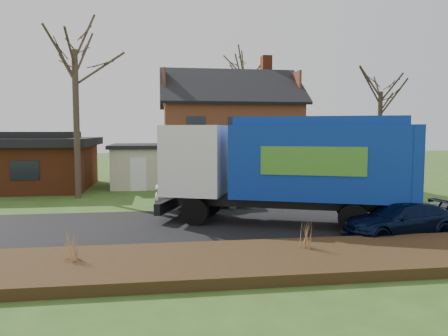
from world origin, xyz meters
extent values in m
plane|color=#30501A|center=(0.00, 0.00, 0.00)|extent=(120.00, 120.00, 0.00)
cube|color=black|center=(0.00, 0.00, 0.01)|extent=(80.00, 7.00, 0.02)
cube|color=black|center=(0.00, -5.30, 0.15)|extent=(80.00, 3.50, 0.30)
cube|color=beige|center=(2.00, 14.00, 1.35)|extent=(9.00, 7.50, 2.70)
cube|color=#5B271A|center=(2.00, 14.00, 4.10)|extent=(9.00, 7.50, 2.80)
cube|color=brown|center=(5.00, 15.00, 8.46)|extent=(0.70, 0.90, 1.60)
cube|color=beige|center=(-4.20, 13.50, 1.30)|extent=(3.50, 5.50, 2.60)
cube|color=black|center=(-4.20, 13.50, 2.72)|extent=(3.90, 5.90, 0.24)
cube|color=brown|center=(-12.00, 13.00, 1.40)|extent=(9.00, 7.50, 2.80)
cube|color=black|center=(-12.00, 13.00, 3.05)|extent=(9.80, 8.20, 0.50)
cube|color=black|center=(-12.00, 13.00, 3.50)|extent=(7.00, 6.00, 0.40)
cylinder|color=black|center=(-1.49, 0.19, 0.55)|extent=(1.16, 0.75, 1.10)
cylinder|color=black|center=(-0.67, 2.27, 0.55)|extent=(1.16, 0.75, 1.10)
cylinder|color=black|center=(4.14, -2.02, 0.55)|extent=(1.16, 0.75, 1.10)
cylinder|color=black|center=(4.95, 0.05, 0.55)|extent=(1.16, 0.75, 1.10)
cylinder|color=black|center=(5.42, -2.52, 0.55)|extent=(1.16, 0.75, 1.10)
cylinder|color=black|center=(6.24, -0.45, 0.55)|extent=(1.16, 0.75, 1.10)
cube|color=black|center=(2.38, -0.13, 0.90)|extent=(8.95, 4.52, 0.37)
cube|color=white|center=(-1.32, 1.33, 2.54)|extent=(3.24, 3.36, 2.86)
cube|color=black|center=(-2.41, 1.75, 2.70)|extent=(0.93, 2.20, 0.95)
cube|color=black|center=(-2.51, 1.79, 0.58)|extent=(1.22, 2.56, 0.48)
cube|color=#0C2F97|center=(3.31, -0.50, 2.54)|extent=(7.19, 4.91, 2.86)
cube|color=#0C2F97|center=(3.31, -0.50, 4.14)|extent=(6.77, 4.50, 0.32)
cube|color=#0C2F97|center=(6.52, -1.76, 2.44)|extent=(1.34, 2.65, 3.08)
cube|color=#49902F|center=(2.67, -1.69, 2.65)|extent=(3.57, 1.44, 1.06)
cube|color=#49902F|center=(3.66, 0.81, 2.65)|extent=(3.57, 1.44, 1.06)
imported|color=#A1A3A9|center=(-0.75, 4.29, 0.77)|extent=(4.70, 1.67, 1.54)
imported|color=black|center=(5.54, -2.78, 0.62)|extent=(4.50, 2.39, 1.24)
cylinder|color=#453729|center=(-7.40, 8.27, 4.09)|extent=(0.34, 0.34, 8.19)
cylinder|color=#3A3123|center=(10.88, 8.96, 3.10)|extent=(0.28, 0.28, 6.21)
cylinder|color=#453629|center=(4.97, 23.47, 4.65)|extent=(0.35, 0.35, 9.31)
cone|color=tan|center=(-5.22, -5.00, 0.75)|extent=(0.04, 0.04, 0.89)
cone|color=tan|center=(-5.37, -5.00, 0.75)|extent=(0.04, 0.04, 0.89)
cone|color=tan|center=(-5.07, -5.00, 0.75)|extent=(0.04, 0.04, 0.89)
cone|color=tan|center=(-5.22, -4.88, 0.75)|extent=(0.04, 0.04, 0.89)
cone|color=tan|center=(-5.22, -5.12, 0.75)|extent=(0.04, 0.04, 0.89)
cone|color=#9F7246|center=(1.40, -4.78, 0.72)|extent=(0.04, 0.04, 0.84)
cone|color=#9F7246|center=(1.27, -4.78, 0.72)|extent=(0.04, 0.04, 0.84)
cone|color=#9F7246|center=(1.54, -4.78, 0.72)|extent=(0.04, 0.04, 0.84)
cone|color=#9F7246|center=(1.40, -4.67, 0.72)|extent=(0.04, 0.04, 0.84)
cone|color=#9F7246|center=(1.40, -4.88, 0.72)|extent=(0.04, 0.04, 0.84)
camera|label=1|loc=(-2.83, -16.91, 3.74)|focal=35.00mm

